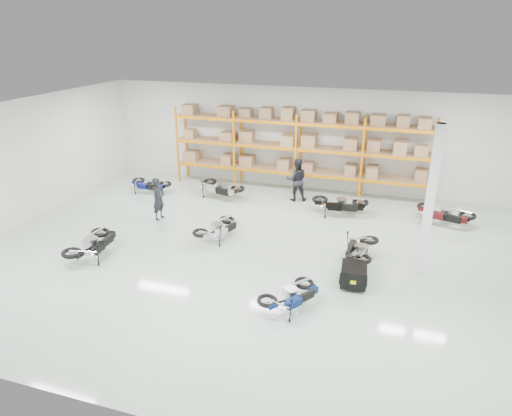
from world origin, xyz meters
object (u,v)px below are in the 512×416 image
(moto_back_b, at_px, (220,185))
(moto_blue_centre, at_px, (292,292))
(moto_black_far_left, at_px, (93,240))
(trailer, at_px, (354,275))
(moto_silver_left, at_px, (218,225))
(moto_touring_right, at_px, (360,246))
(person_back, at_px, (297,180))
(moto_back_a, at_px, (149,182))
(moto_back_c, at_px, (340,201))
(person_left, at_px, (158,199))
(moto_back_d, at_px, (445,210))

(moto_back_b, bearing_deg, moto_blue_centre, -127.56)
(moto_black_far_left, bearing_deg, trailer, -177.74)
(moto_silver_left, height_order, moto_touring_right, moto_touring_right)
(moto_touring_right, distance_m, person_back, 5.62)
(moto_black_far_left, distance_m, moto_touring_right, 8.48)
(moto_back_a, xyz_separation_m, moto_back_b, (3.20, 0.41, 0.07))
(moto_black_far_left, height_order, trailer, moto_black_far_left)
(moto_black_far_left, distance_m, moto_back_c, 9.19)
(moto_silver_left, bearing_deg, moto_black_far_left, 54.89)
(person_back, bearing_deg, trailer, 99.96)
(moto_back_c, relative_size, person_left, 1.16)
(moto_back_a, relative_size, person_left, 1.01)
(moto_back_c, distance_m, person_left, 7.01)
(moto_back_d, xyz_separation_m, person_back, (-5.82, 0.82, 0.35))
(moto_touring_right, height_order, trailer, moto_touring_right)
(moto_silver_left, xyz_separation_m, person_left, (-2.84, 0.98, 0.31))
(moto_touring_right, height_order, person_left, person_left)
(moto_back_a, bearing_deg, moto_back_c, -86.07)
(trailer, xyz_separation_m, person_left, (-7.67, 2.71, 0.45))
(moto_black_far_left, bearing_deg, moto_back_a, -79.54)
(moto_back_d, xyz_separation_m, person_left, (-10.38, -2.72, 0.26))
(person_back, bearing_deg, moto_touring_right, 107.26)
(moto_blue_centre, distance_m, person_left, 7.60)
(moto_back_d, bearing_deg, person_left, 122.78)
(person_left, bearing_deg, moto_touring_right, -90.75)
(moto_back_b, bearing_deg, moto_back_a, 115.46)
(trailer, relative_size, person_back, 0.83)
(moto_silver_left, height_order, moto_back_a, moto_back_a)
(moto_back_d, bearing_deg, moto_touring_right, 162.84)
(moto_back_b, height_order, moto_back_c, moto_back_c)
(moto_back_b, bearing_deg, trailer, -113.29)
(moto_touring_right, bearing_deg, moto_back_a, 164.20)
(moto_touring_right, distance_m, moto_back_d, 4.70)
(moto_back_b, distance_m, moto_back_d, 9.05)
(moto_silver_left, xyz_separation_m, moto_touring_right, (4.82, -0.14, 0.01))
(moto_back_c, xyz_separation_m, person_left, (-6.54, -2.51, 0.24))
(moto_blue_centre, height_order, person_left, person_left)
(trailer, bearing_deg, moto_black_far_left, -179.55)
(moto_touring_right, xyz_separation_m, moto_back_d, (2.71, 3.83, 0.04))
(moto_back_a, bearing_deg, moto_blue_centre, -126.26)
(moto_silver_left, relative_size, moto_black_far_left, 0.90)
(moto_back_b, bearing_deg, moto_silver_left, -140.45)
(moto_blue_centre, distance_m, moto_silver_left, 4.77)
(trailer, bearing_deg, moto_back_c, 97.72)
(moto_back_b, bearing_deg, moto_touring_right, -104.10)
(moto_back_c, bearing_deg, moto_back_b, 79.35)
(moto_blue_centre, height_order, trailer, moto_blue_centre)
(moto_back_b, bearing_deg, moto_back_c, -76.00)
(moto_black_far_left, relative_size, trailer, 1.23)
(trailer, height_order, person_left, person_left)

